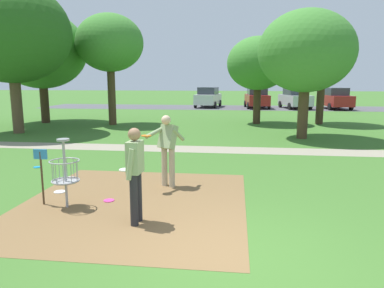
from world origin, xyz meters
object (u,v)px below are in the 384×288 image
player_throwing (135,170)px  player_foreground_watching (167,146)px  parked_car_leftmost (208,97)px  tree_mid_right (323,50)px  frisbee_by_tee (60,192)px  frisbee_scattered_b (109,201)px  tree_far_left (110,44)px  frisbee_scattered_a (37,167)px  disc_golf_basket (62,170)px  tree_near_right (306,52)px  tree_far_center (41,50)px  parked_car_rightmost (335,98)px  tree_mid_center (258,64)px  parked_car_center_right (295,98)px  parked_car_center_left (257,98)px  tree_mid_left (11,33)px

player_throwing → player_foreground_watching: bearing=86.7°
parked_car_leftmost → tree_mid_right: bearing=-58.8°
frisbee_by_tee → frisbee_scattered_b: 1.39m
tree_mid_right → tree_far_left: (-11.74, -1.71, 0.30)m
frisbee_scattered_a → tree_mid_right: tree_mid_right is taller
disc_golf_basket → tree_near_right: bearing=56.6°
tree_far_center → parked_car_rightmost: (19.78, 12.67, -3.28)m
parked_car_leftmost → frisbee_scattered_b: bearing=-90.0°
tree_mid_center → parked_car_leftmost: 13.28m
player_foreground_watching → tree_far_center: bearing=129.0°
player_foreground_watching → tree_mid_center: bearing=78.0°
parked_car_rightmost → frisbee_scattered_b: bearing=-113.3°
tree_near_right → parked_car_center_right: 17.33m
tree_far_left → parked_car_leftmost: 15.02m
frisbee_scattered_b → tree_far_left: bearing=108.9°
tree_mid_center → parked_car_rightmost: 13.99m
tree_mid_center → tree_far_center: tree_far_center is taller
parked_car_leftmost → parked_car_rightmost: same height
tree_near_right → parked_car_center_left: (-1.03, 17.14, -2.76)m
player_throwing → parked_car_center_left: 27.45m
frisbee_scattered_a → player_foreground_watching: bearing=-18.5°
frisbee_by_tee → tree_mid_center: size_ratio=0.05×
frisbee_scattered_a → parked_car_leftmost: parked_car_leftmost is taller
frisbee_scattered_b → tree_mid_left: size_ratio=0.03×
player_foreground_watching → frisbee_scattered_b: size_ratio=7.62×
frisbee_scattered_a → tree_far_center: size_ratio=0.03×
parked_car_leftmost → parked_car_center_left: 4.47m
tree_far_left → parked_car_rightmost: tree_far_left is taller
disc_golf_basket → tree_far_left: size_ratio=0.23×
tree_mid_right → tree_far_left: bearing=-171.7°
disc_golf_basket → tree_mid_center: size_ratio=0.28×
frisbee_by_tee → tree_far_left: tree_far_left is taller
tree_far_center → frisbee_scattered_b: bearing=-56.7°
tree_mid_left → tree_mid_right: (15.11, 5.45, -0.46)m
frisbee_scattered_a → disc_golf_basket: bearing=-52.3°
frisbee_scattered_a → tree_far_left: bearing=97.1°
tree_far_center → tree_near_right: bearing=-16.4°
player_throwing → parked_car_rightmost: size_ratio=0.39×
tree_far_left → parked_car_center_right: size_ratio=1.36×
frisbee_scattered_a → player_throwing: bearing=-42.5°
frisbee_by_tee → tree_mid_left: (-6.41, 8.56, 4.63)m
player_foreground_watching → frisbee_scattered_b: 1.86m
tree_near_right → tree_far_center: 14.73m
tree_near_right → tree_mid_left: tree_mid_left is taller
frisbee_scattered_a → tree_mid_left: (-4.62, 6.41, 4.63)m
tree_mid_left → tree_far_left: tree_mid_left is taller
tree_far_center → parked_car_leftmost: bearing=57.4°
frisbee_scattered_a → tree_mid_right: size_ratio=0.04×
player_throwing → parked_car_rightmost: parked_car_rightmost is taller
frisbee_scattered_b → tree_far_left: size_ratio=0.04×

